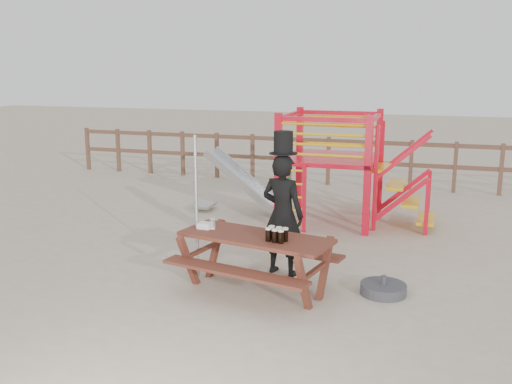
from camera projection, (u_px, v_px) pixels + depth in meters
name	position (u px, v px, depth m)	size (l,w,h in m)	color
ground	(263.00, 285.00, 7.71)	(60.00, 60.00, 0.00)	#BFAC94
back_fence	(348.00, 156.00, 14.05)	(15.09, 0.09, 1.20)	brown
playground_fort	(326.00, 165.00, 10.77)	(4.71, 1.84, 2.10)	red
picnic_table	(255.00, 256.00, 7.39)	(2.20, 1.72, 0.76)	brown
man_with_hat	(283.00, 211.00, 7.95)	(0.70, 0.54, 2.04)	black
metal_pole	(197.00, 209.00, 7.68)	(0.04, 0.04, 2.01)	#B2B2B7
parasol_base	(383.00, 289.00, 7.38)	(0.60, 0.60, 0.25)	#38383D
paper_bag	(205.00, 226.00, 7.64)	(0.18, 0.14, 0.08)	white
stout_pints	(277.00, 234.00, 7.07)	(0.27, 0.22, 0.17)	black
empty_glasses	(213.00, 224.00, 7.61)	(0.07, 0.07, 0.15)	silver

